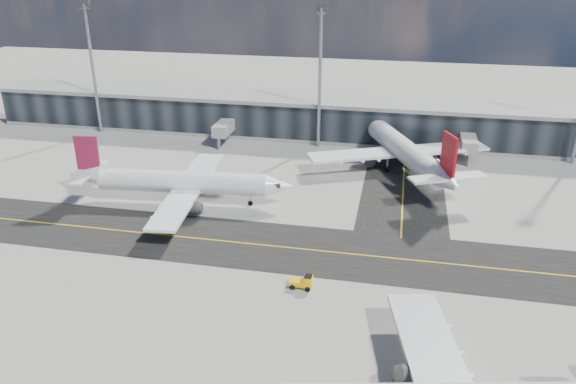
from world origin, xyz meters
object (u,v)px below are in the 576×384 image
(airliner_af, at_px, (180,182))
(baggage_tug, at_px, (303,282))
(airliner_redtail, at_px, (403,150))
(service_van, at_px, (415,161))

(airliner_af, bearing_deg, baggage_tug, 43.59)
(airliner_redtail, relative_size, baggage_tug, 13.57)
(airliner_af, xyz_separation_m, airliner_redtail, (35.33, 22.34, 0.44))
(airliner_redtail, height_order, baggage_tug, airliner_redtail)
(baggage_tug, bearing_deg, service_van, 166.33)
(airliner_redtail, bearing_deg, airliner_af, -171.78)
(baggage_tug, bearing_deg, airliner_redtail, 168.26)
(airliner_redtail, xyz_separation_m, service_van, (2.40, 2.85, -3.21))
(baggage_tug, relative_size, service_van, 0.48)
(baggage_tug, height_order, service_van, baggage_tug)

